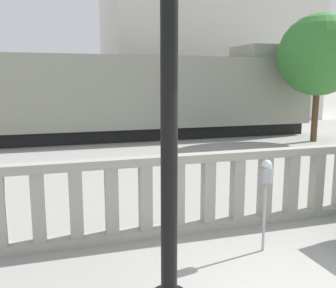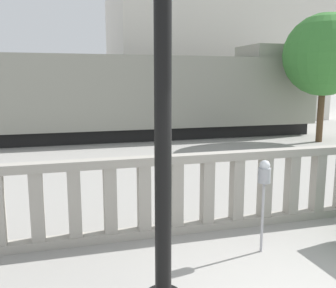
{
  "view_description": "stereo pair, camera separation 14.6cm",
  "coord_description": "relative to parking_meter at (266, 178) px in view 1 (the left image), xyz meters",
  "views": [
    {
      "loc": [
        -2.75,
        -2.85,
        2.6
      ],
      "look_at": [
        -0.7,
        3.91,
        1.37
      ],
      "focal_mm": 40.0,
      "sensor_mm": 36.0,
      "label": 1
    },
    {
      "loc": [
        -2.61,
        -2.89,
        2.6
      ],
      "look_at": [
        -0.7,
        3.91,
        1.37
      ],
      "focal_mm": 40.0,
      "sensor_mm": 36.0,
      "label": 2
    }
  ],
  "objects": [
    {
      "name": "balustrade",
      "position": [
        -0.21,
        1.03,
        -0.48
      ],
      "size": [
        14.74,
        0.24,
        1.36
      ],
      "color": "#9E998E",
      "rests_on": "ground"
    },
    {
      "name": "parking_meter",
      "position": [
        0.0,
        0.0,
        0.0
      ],
      "size": [
        0.19,
        0.19,
        1.43
      ],
      "color": "#99999E",
      "rests_on": "ground"
    },
    {
      "name": "train_near",
      "position": [
        -1.54,
        11.58,
        0.72
      ],
      "size": [
        20.64,
        2.74,
        4.17
      ],
      "color": "black",
      "rests_on": "ground"
    },
    {
      "name": "building_block",
      "position": [
        7.09,
        19.61,
        5.76
      ],
      "size": [
        13.3,
        8.0,
        13.83
      ],
      "color": "beige",
      "rests_on": "ground"
    },
    {
      "name": "tree_left",
      "position": [
        7.52,
        8.5,
        2.41
      ],
      "size": [
        3.32,
        3.32,
        5.24
      ],
      "color": "#4C3823",
      "rests_on": "ground"
    }
  ]
}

